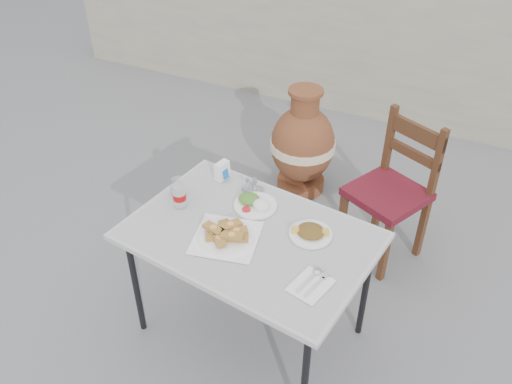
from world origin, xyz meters
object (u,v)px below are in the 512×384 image
at_px(cola_glass, 178,187).
at_px(napkin_holder, 222,171).
at_px(terracotta_urn, 303,145).
at_px(cafe_table, 250,241).
at_px(chair, 392,189).
at_px(pide_plate, 226,233).
at_px(soda_can, 179,195).
at_px(condiment_caddy, 253,186).
at_px(salad_rice_plate, 255,203).
at_px(salad_chopped_plate, 311,232).

height_order(cola_glass, napkin_holder, napkin_holder).
bearing_deg(terracotta_urn, cafe_table, -79.24).
bearing_deg(napkin_holder, chair, 49.59).
height_order(pide_plate, soda_can, soda_can).
bearing_deg(condiment_caddy, cola_glass, -149.50).
bearing_deg(soda_can, salad_rice_plate, 24.48).
bearing_deg(chair, soda_can, -108.54).
relative_size(salad_chopped_plate, soda_can, 1.70).
bearing_deg(cola_glass, cafe_table, -14.34).
distance_m(soda_can, chair, 1.25).
bearing_deg(terracotta_urn, condiment_caddy, -83.59).
bearing_deg(napkin_holder, terracotta_urn, 97.45).
bearing_deg(salad_chopped_plate, pide_plate, -151.04).
height_order(salad_chopped_plate, chair, chair).
distance_m(pide_plate, napkin_holder, 0.46).
distance_m(salad_rice_plate, napkin_holder, 0.29).
distance_m(cafe_table, pide_plate, 0.13).
height_order(cafe_table, salad_chopped_plate, salad_chopped_plate).
xyz_separation_m(salad_rice_plate, salad_chopped_plate, (0.32, -0.08, -0.00)).
xyz_separation_m(cafe_table, condiment_caddy, (-0.13, 0.30, 0.07)).
distance_m(cafe_table, soda_can, 0.41).
relative_size(cafe_table, napkin_holder, 12.23).
height_order(cafe_table, terracotta_urn, terracotta_urn).
distance_m(cafe_table, terracotta_urn, 1.33).
xyz_separation_m(cafe_table, pide_plate, (-0.08, -0.07, 0.07)).
relative_size(pide_plate, napkin_holder, 3.53).
height_order(cafe_table, soda_can, soda_can).
relative_size(salad_rice_plate, chair, 0.24).
distance_m(soda_can, cola_glass, 0.10).
height_order(pide_plate, chair, chair).
bearing_deg(pide_plate, terracotta_urn, 96.84).
relative_size(salad_rice_plate, napkin_holder, 2.16).
bearing_deg(napkin_holder, cafe_table, -33.54).
xyz_separation_m(salad_chopped_plate, terracotta_urn, (-0.50, 1.17, -0.33)).
height_order(salad_rice_plate, condiment_caddy, condiment_caddy).
bearing_deg(salad_rice_plate, pide_plate, -93.25).
bearing_deg(salad_rice_plate, soda_can, -155.52).
relative_size(pide_plate, salad_rice_plate, 1.63).
bearing_deg(terracotta_urn, napkin_holder, -94.43).
xyz_separation_m(pide_plate, napkin_holder, (-0.24, 0.40, 0.02)).
xyz_separation_m(salad_rice_plate, condiment_caddy, (-0.07, 0.11, 0.00)).
bearing_deg(pide_plate, napkin_holder, 120.87).
xyz_separation_m(cola_glass, napkin_holder, (0.13, 0.21, 0.01)).
relative_size(cafe_table, pide_plate, 3.47).
xyz_separation_m(cola_glass, chair, (0.90, 0.80, -0.25)).
bearing_deg(condiment_caddy, cafe_table, -66.15).
bearing_deg(napkin_holder, salad_rice_plate, -16.22).
xyz_separation_m(cola_glass, condiment_caddy, (0.32, 0.19, -0.02)).
distance_m(salad_chopped_plate, napkin_holder, 0.61).
distance_m(salad_chopped_plate, soda_can, 0.65).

